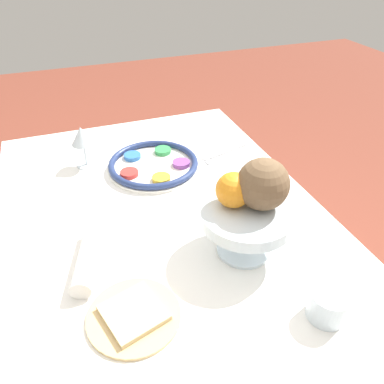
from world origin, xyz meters
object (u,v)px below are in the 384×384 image
Objects in this scene: coconut at (263,184)px; cup_near at (256,176)px; bread_plate at (134,315)px; napkin_roll at (88,257)px; seder_plate at (153,164)px; cup_far at (254,197)px; wine_glass at (82,138)px; fruit_stand at (246,220)px; orange_fruit at (234,190)px; cup_mid at (328,305)px.

cup_near is at bearing 151.82° from coconut.
napkin_roll reaches higher than bread_plate.
cup_far reaches higher than seder_plate.
wine_glass reaches higher than fruit_stand.
fruit_stand is 2.61× the size of orange_fruit.
seder_plate is 0.45m from fruit_stand.
coconut is at bearing -25.92° from cup_far.
cup_far reaches higher than napkin_roll.
orange_fruit is at bearing -41.41° from cup_near.
bread_plate is at bearing 1.20° from wine_glass.
fruit_stand is at bearing 34.74° from orange_fruit.
bread_plate is at bearing -53.55° from cup_near.
cup_near reaches higher than napkin_roll.
napkin_roll is (-0.07, -0.39, -0.16)m from coconut.
cup_far is (-0.11, 0.13, -0.13)m from orange_fruit.
seder_plate is 0.44m from orange_fruit.
cup_far is (-0.24, 0.39, 0.02)m from bread_plate.
orange_fruit is 0.30m from cup_mid.
seder_plate is 3.67× the size of cup_near.
cup_far is at bearing 35.80° from seder_plate.
coconut is at bearing 107.38° from bread_plate.
cup_near reaches higher than seder_plate.
napkin_roll is 2.61× the size of cup_near.
coconut is (0.02, 0.06, 0.02)m from orange_fruit.
bread_plate is 2.43× the size of cup_mid.
wine_glass reaches higher than cup_mid.
cup_mid is at bearing 26.54° from wine_glass.
orange_fruit is at bearing 11.53° from seder_plate.
fruit_stand is 0.09m from coconut.
bread_plate is at bearing -64.71° from orange_fruit.
cup_mid is at bearing 54.69° from napkin_roll.
coconut reaches higher than orange_fruit.
fruit_stand is 1.12× the size of bread_plate.
coconut is 0.58× the size of napkin_roll.
wine_glass reaches higher than bread_plate.
orange_fruit is 1.04× the size of cup_mid.
wine_glass is 1.74× the size of cup_near.
seder_plate is at bearing 160.61° from bread_plate.
seder_plate is at bearing -168.47° from orange_fruit.
cup_near is at bearing 146.14° from fruit_stand.
fruit_stand is 0.08m from orange_fruit.
wine_glass is at bearing -153.46° from cup_mid.
wine_glass is at bearing -133.26° from cup_far.
coconut reaches higher than cup_mid.
fruit_stand reaches higher than cup_far.
cup_mid is (0.22, 0.07, -0.06)m from fruit_stand.
seder_plate is at bearing -144.20° from cup_far.
coconut reaches higher than seder_plate.
cup_far is at bearing 121.53° from bread_plate.
orange_fruit reaches higher than cup_mid.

